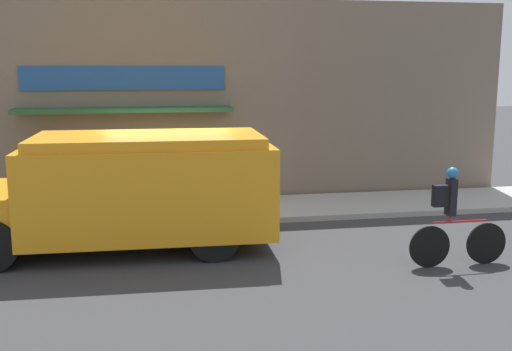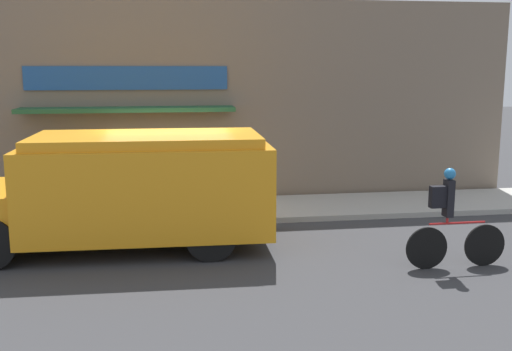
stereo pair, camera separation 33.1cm
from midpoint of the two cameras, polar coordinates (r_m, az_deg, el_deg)
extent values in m
plane|color=#38383A|center=(12.72, -7.42, -4.94)|extent=(70.00, 70.00, 0.00)
cube|color=#ADAAA3|center=(13.79, -7.54, -3.48)|extent=(28.00, 2.24, 0.12)
cube|color=#756656|center=(14.74, -7.87, 6.89)|extent=(17.52, 0.18, 4.95)
cube|color=#1E4C93|center=(14.62, -11.50, 9.08)|extent=(4.73, 0.05, 0.55)
cube|color=#235633|center=(14.27, -11.47, 6.18)|extent=(4.97, 0.80, 0.10)
cube|color=orange|center=(11.20, -9.36, -1.16)|extent=(4.47, 2.36, 1.63)
cube|color=orange|center=(11.06, -9.50, 3.43)|extent=(4.12, 2.17, 0.18)
cube|color=red|center=(12.64, -14.68, 0.32)|extent=(0.03, 0.44, 0.44)
cylinder|color=black|center=(12.65, -20.88, -3.54)|extent=(0.90, 0.28, 0.89)
cylinder|color=black|center=(12.31, -4.04, -3.25)|extent=(0.90, 0.28, 0.89)
cylinder|color=black|center=(10.44, -3.42, -5.72)|extent=(0.90, 0.28, 0.89)
cylinder|color=black|center=(10.94, 21.75, -6.18)|extent=(0.72, 0.05, 0.72)
cylinder|color=black|center=(10.45, 16.82, -6.64)|extent=(0.72, 0.05, 0.72)
cylinder|color=red|center=(10.58, 19.47, -4.29)|extent=(0.99, 0.05, 0.04)
cylinder|color=red|center=(10.48, 18.62, -4.04)|extent=(0.04, 0.04, 0.12)
cube|color=black|center=(10.40, 18.73, -2.07)|extent=(0.12, 0.20, 0.62)
sphere|color=#2375B7|center=(10.32, 18.86, 0.15)|extent=(0.19, 0.19, 0.19)
cube|color=black|center=(10.30, 17.81, -1.95)|extent=(0.26, 0.14, 0.36)
cylinder|color=#38383D|center=(14.28, -15.82, -1.34)|extent=(0.54, 0.54, 0.84)
cylinder|color=black|center=(14.20, -15.91, 0.40)|extent=(0.55, 0.55, 0.04)
camera|label=1|loc=(0.17, -89.24, 0.14)|focal=42.00mm
camera|label=2|loc=(0.17, 90.76, -0.14)|focal=42.00mm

